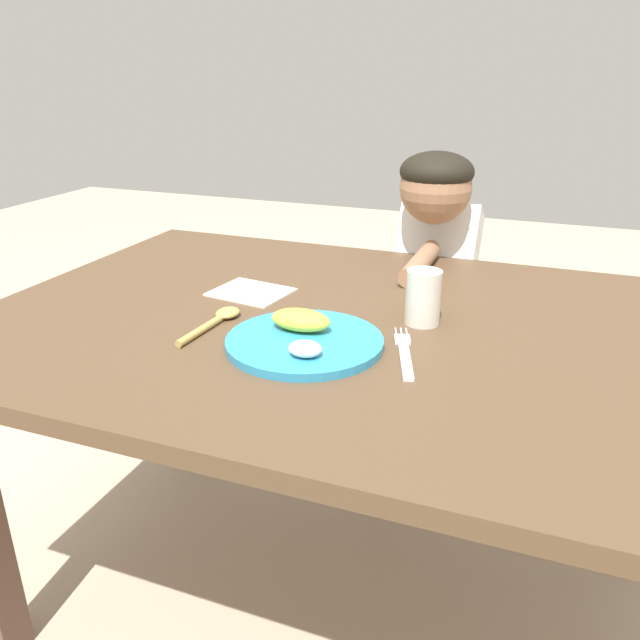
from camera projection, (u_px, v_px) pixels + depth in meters
name	position (u px, v px, depth m)	size (l,w,h in m)	color
ground_plane	(341.00, 593.00, 1.45)	(8.00, 8.00, 0.00)	#BAA68C
dining_table	(345.00, 363.00, 1.23)	(1.40, 0.97, 0.68)	brown
plate	(304.00, 338.00, 1.08)	(0.27, 0.27, 0.05)	#2E8DBD
fork	(404.00, 353.00, 1.05)	(0.08, 0.20, 0.01)	silver
spoon	(218.00, 319.00, 1.18)	(0.05, 0.19, 0.02)	tan
drinking_cup	(423.00, 297.00, 1.16)	(0.06, 0.06, 0.10)	silver
person	(433.00, 305.00, 1.71)	(0.20, 0.46, 0.94)	#4A496A
napkin	(251.00, 292.00, 1.33)	(0.15, 0.13, 0.00)	white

